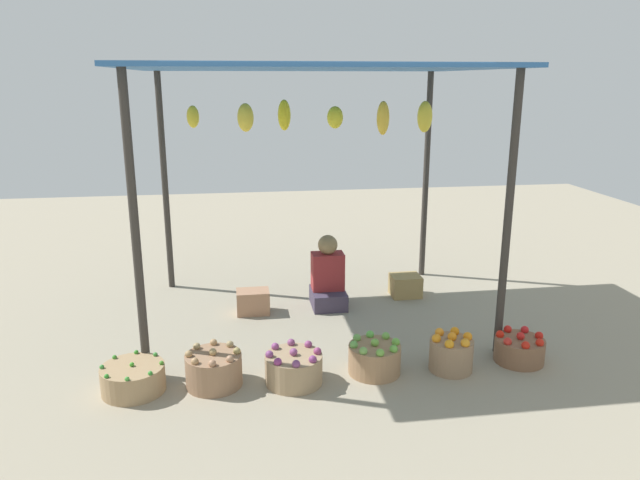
% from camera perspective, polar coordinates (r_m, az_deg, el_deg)
% --- Properties ---
extents(ground_plane, '(14.00, 14.00, 0.00)m').
position_cam_1_polar(ground_plane, '(6.20, -0.73, -7.19)').
color(ground_plane, gray).
extents(market_stall_structure, '(3.36, 2.49, 2.50)m').
position_cam_1_polar(market_stall_structure, '(5.74, -0.77, 14.56)').
color(market_stall_structure, '#38332D').
rests_on(market_stall_structure, ground).
extents(vendor_person, '(0.36, 0.44, 0.78)m').
position_cam_1_polar(vendor_person, '(6.34, 0.77, -3.79)').
color(vendor_person, '#3F364A').
rests_on(vendor_person, ground).
extents(basket_green_chilies, '(0.49, 0.49, 0.24)m').
position_cam_1_polar(basket_green_chilies, '(4.96, -17.61, -12.63)').
color(basket_green_chilies, '#A2825C').
rests_on(basket_green_chilies, ground).
extents(basket_potatoes, '(0.45, 0.45, 0.32)m').
position_cam_1_polar(basket_potatoes, '(4.89, -10.23, -12.18)').
color(basket_potatoes, '#946F51').
rests_on(basket_potatoes, ground).
extents(basket_purple_onions, '(0.46, 0.46, 0.30)m').
position_cam_1_polar(basket_purple_onions, '(4.86, -2.56, -12.25)').
color(basket_purple_onions, '#9E8260').
rests_on(basket_purple_onions, ground).
extents(basket_green_apples, '(0.44, 0.44, 0.30)m').
position_cam_1_polar(basket_green_apples, '(5.02, 5.29, -11.29)').
color(basket_green_apples, '#9D7854').
rests_on(basket_green_apples, ground).
extents(basket_oranges, '(0.36, 0.36, 0.34)m').
position_cam_1_polar(basket_oranges, '(5.16, 12.55, -10.65)').
color(basket_oranges, '#97785A').
rests_on(basket_oranges, ground).
extents(basket_red_tomatoes, '(0.42, 0.42, 0.27)m').
position_cam_1_polar(basket_red_tomatoes, '(5.47, 18.71, -9.95)').
color(basket_red_tomatoes, brown).
rests_on(basket_red_tomatoes, ground).
extents(wooden_crate_near_vendor, '(0.33, 0.28, 0.24)m').
position_cam_1_polar(wooden_crate_near_vendor, '(6.74, 8.25, -4.38)').
color(wooden_crate_near_vendor, '#A1844D').
rests_on(wooden_crate_near_vendor, ground).
extents(wooden_crate_stacked_rear, '(0.34, 0.24, 0.25)m').
position_cam_1_polar(wooden_crate_stacked_rear, '(6.23, -6.49, -5.94)').
color(wooden_crate_stacked_rear, '#A87858').
rests_on(wooden_crate_stacked_rear, ground).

